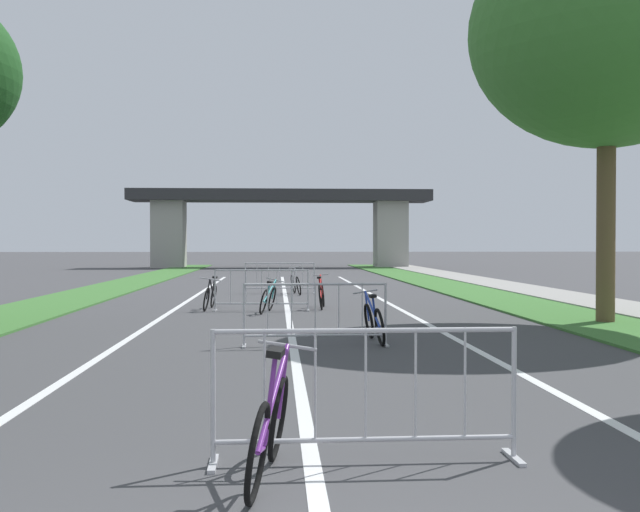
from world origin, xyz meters
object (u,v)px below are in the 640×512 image
Objects in this scene: tree_right_oak_near at (607,31)px; crowd_barrier_second at (315,315)px; bicycle_purple_4 at (270,428)px; bicycle_silver_1 at (295,284)px; bicycle_teal_3 at (268,299)px; bicycle_blue_5 at (374,322)px; crowd_barrier_fourth at (280,278)px; bicycle_red_0 at (321,294)px; crowd_barrier_third at (262,290)px; bicycle_black_2 at (210,296)px; crowd_barrier_nearest at (366,396)px.

tree_right_oak_near reaches higher than crowd_barrier_second.
bicycle_silver_1 is at bearing 96.09° from bicycle_purple_4.
bicycle_blue_5 is at bearing -59.98° from bicycle_teal_3.
crowd_barrier_fourth is (-6.88, 10.03, -5.67)m from tree_right_oak_near.
bicycle_red_0 is 0.97× the size of bicycle_silver_1.
crowd_barrier_third reaches higher than bicycle_blue_5.
bicycle_blue_5 is (3.39, -6.56, 0.00)m from bicycle_black_2.
crowd_barrier_second and crowd_barrier_fourth have the same top height.
crowd_barrier_nearest is 13.15m from crowd_barrier_third.
tree_right_oak_near is 13.42m from crowd_barrier_fourth.
bicycle_red_0 is at bearing -171.47° from bicycle_black_2.
bicycle_silver_1 is 1.02× the size of bicycle_purple_4.
crowd_barrier_nearest reaches higher than bicycle_red_0.
crowd_barrier_second reaches higher than bicycle_blue_5.
tree_right_oak_near is at bearing 160.68° from bicycle_black_2.
bicycle_black_2 is (-2.41, 13.51, -0.17)m from crowd_barrier_nearest.
tree_right_oak_near is 3.58× the size of crowd_barrier_second.
bicycle_purple_4 is (-0.69, -6.96, -0.14)m from crowd_barrier_second.
tree_right_oak_near is at bearing 56.85° from crowd_barrier_nearest.
bicycle_purple_4 reaches higher than bicycle_black_2.
bicycle_silver_1 reaches higher than bicycle_red_0.
crowd_barrier_second is at bearing 90.47° from crowd_barrier_nearest.
bicycle_red_0 is (0.54, 7.15, -0.15)m from crowd_barrier_second.
crowd_barrier_nearest and crowd_barrier_fourth have the same top height.
crowd_barrier_second is 1.12m from bicycle_blue_5.
crowd_barrier_fourth is 12.80m from bicycle_blue_5.
bicycle_black_2 is at bearing 100.09° from crowd_barrier_nearest.
crowd_barrier_second is 1.52× the size of bicycle_teal_3.
crowd_barrier_fourth reaches higher than bicycle_red_0.
crowd_barrier_second is 1.44× the size of bicycle_silver_1.
bicycle_silver_1 is 19.57m from bicycle_purple_4.
crowd_barrier_third is at bearing -152.48° from bicycle_red_0.
tree_right_oak_near is at bearing 23.37° from bicycle_blue_5.
crowd_barrier_fourth is 20.07m from bicycle_purple_4.
crowd_barrier_third is 0.62m from bicycle_teal_3.
bicycle_teal_3 is 12.95m from bicycle_purple_4.
tree_right_oak_near is at bearing -55.56° from crowd_barrier_fourth.
bicycle_silver_1 is 6.10m from bicycle_black_2.
bicycle_red_0 is at bearing -79.82° from crowd_barrier_fourth.
crowd_barrier_fourth is 1.47× the size of bicycle_purple_4.
bicycle_red_0 is (1.07, -5.96, -0.15)m from crowd_barrier_fourth.
tree_right_oak_near is 5.32× the size of bicycle_blue_5.
crowd_barrier_second reaches higher than bicycle_teal_3.
tree_right_oak_near is at bearing 115.48° from bicycle_silver_1.
bicycle_silver_1 is (-0.01, 12.59, -0.16)m from crowd_barrier_second.
bicycle_red_0 is at bearing 51.40° from bicycle_teal_3.
crowd_barrier_fourth reaches higher than bicycle_blue_5.
crowd_barrier_second reaches higher than bicycle_purple_4.
crowd_barrier_second is 0.99× the size of crowd_barrier_third.
crowd_barrier_third is 1.45× the size of bicycle_black_2.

